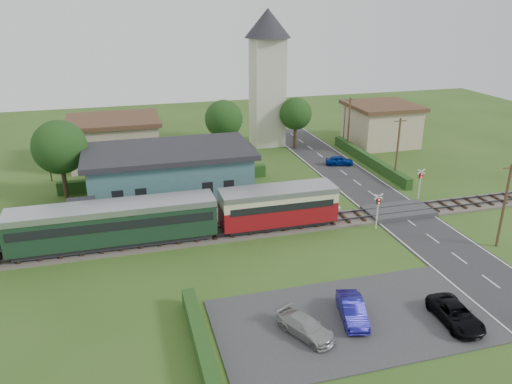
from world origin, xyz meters
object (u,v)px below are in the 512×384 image
object	(u,v)px
equipment_hut	(82,216)
pedestrian_near	(254,201)
car_on_road	(339,160)
station_building	(170,174)
train	(72,227)
church_tower	(267,68)
crossing_signal_near	(378,206)
pedestrian_far	(100,218)
car_park_silver	(306,327)
house_west	(115,140)
car_park_dark	(456,314)
house_east	(381,124)
crossing_signal_far	(420,180)
car_park_blue	(352,310)

from	to	relation	value
equipment_hut	pedestrian_near	world-z (taller)	equipment_hut
equipment_hut	car_on_road	distance (m)	30.92
station_building	car_on_road	xyz separation A→B (m)	(20.68, 5.69, -2.09)
train	equipment_hut	bearing A→B (deg)	79.68
equipment_hut	church_tower	distance (m)	33.48
equipment_hut	crossing_signal_near	distance (m)	25.04
pedestrian_near	pedestrian_far	distance (m)	13.63
station_building	equipment_hut	bearing A→B (deg)	-144.08
car_on_road	car_park_silver	world-z (taller)	car_park_silver
house_west	car_park_silver	size ratio (longest dim) A/B	2.79
church_tower	crossing_signal_near	world-z (taller)	church_tower
car_park_silver	pedestrian_far	xyz separation A→B (m)	(-11.84, 17.76, 0.76)
station_building	house_west	world-z (taller)	house_west
car_on_road	car_park_dark	size ratio (longest dim) A/B	0.77
car_park_silver	crossing_signal_near	bearing A→B (deg)	20.19
car_park_dark	pedestrian_far	xyz separation A→B (m)	(-21.13, 19.08, 0.73)
pedestrian_far	car_park_silver	bearing A→B (deg)	-136.10
house_east	crossing_signal_far	distance (m)	20.64
equipment_hut	pedestrian_near	bearing A→B (deg)	1.01
station_building	car_park_dark	xyz separation A→B (m)	(14.50, -24.96, -2.02)
crossing_signal_near	car_park_blue	world-z (taller)	crossing_signal_near
station_building	car_park_dark	world-z (taller)	station_building
equipment_hut	house_west	world-z (taller)	house_west
pedestrian_near	car_on_road	bearing A→B (deg)	-125.42
house_east	crossing_signal_near	world-z (taller)	house_east
car_park_silver	pedestrian_far	bearing A→B (deg)	96.32
pedestrian_near	pedestrian_far	xyz separation A→B (m)	(-13.62, -0.35, 0.06)
church_tower	crossing_signal_near	distance (m)	29.57
house_east	car_park_blue	distance (m)	41.89
house_west	car_on_road	world-z (taller)	house_west
car_on_road	car_park_silver	bearing A→B (deg)	168.03
car_park_blue	pedestrian_far	size ratio (longest dim) A/B	2.07
station_building	crossing_signal_far	xyz separation A→B (m)	(23.60, -6.60, -0.55)
car_on_road	equipment_hut	bearing A→B (deg)	127.67
equipment_hut	pedestrian_far	xyz separation A→B (m)	(1.37, -0.09, -0.35)
train	crossing_signal_far	xyz separation A→B (m)	(32.18, 2.39, -0.04)
house_east	car_park_dark	distance (m)	41.06
pedestrian_near	house_east	bearing A→B (deg)	-125.90
crossing_signal_near	pedestrian_near	xyz separation A→B (m)	(-9.40, 5.87, -0.80)
church_tower	crossing_signal_far	distance (m)	26.39
train	house_west	xyz separation A→B (m)	(3.58, 23.00, 0.61)
train	car_on_road	world-z (taller)	train
pedestrian_far	crossing_signal_far	bearing A→B (deg)	-81.15
station_building	pedestrian_far	distance (m)	8.95
crossing_signal_near	car_park_silver	size ratio (longest dim) A/B	0.85
car_on_road	pedestrian_near	distance (m)	17.71
train	car_on_road	size ratio (longest dim) A/B	13.20
car_on_road	car_park_blue	size ratio (longest dim) A/B	0.83
equipment_hut	car_park_silver	world-z (taller)	equipment_hut
equipment_hut	car_on_road	bearing A→B (deg)	21.82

